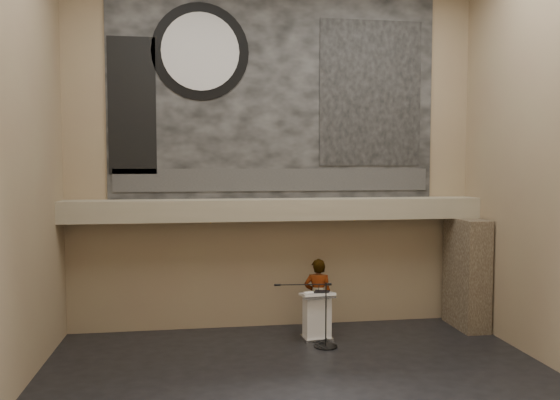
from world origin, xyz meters
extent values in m
plane|color=black|center=(0.00, 0.00, 0.00)|extent=(10.00, 10.00, 0.00)
cube|color=#90765B|center=(0.00, 4.00, 4.25)|extent=(10.00, 0.02, 8.50)
cube|color=#90765B|center=(0.00, -4.00, 4.25)|extent=(10.00, 0.02, 8.50)
cube|color=#90765B|center=(-5.00, 0.00, 4.25)|extent=(0.02, 8.00, 8.50)
cube|color=gray|center=(0.00, 3.60, 2.95)|extent=(10.00, 0.80, 0.50)
cylinder|color=#B2893D|center=(-1.60, 3.55, 2.67)|extent=(0.04, 0.04, 0.06)
cylinder|color=#B2893D|center=(1.90, 3.55, 2.67)|extent=(0.04, 0.04, 0.06)
cube|color=black|center=(0.00, 3.97, 5.70)|extent=(8.00, 0.05, 5.00)
cube|color=#303030|center=(0.00, 3.93, 3.65)|extent=(7.76, 0.02, 0.55)
cylinder|color=black|center=(-1.80, 3.93, 6.70)|extent=(2.30, 0.02, 2.30)
cylinder|color=silver|center=(-1.80, 3.91, 6.70)|extent=(1.84, 0.02, 1.84)
cube|color=black|center=(2.40, 3.93, 5.80)|extent=(2.60, 0.02, 3.60)
cube|color=black|center=(-3.40, 3.93, 5.40)|extent=(1.10, 0.02, 3.20)
cube|color=#473A2B|center=(4.65, 3.15, 1.35)|extent=(0.60, 1.40, 2.70)
cube|color=silver|center=(0.78, 2.72, 0.04)|extent=(0.70, 0.56, 0.08)
cube|color=white|center=(0.78, 2.72, 0.56)|extent=(0.61, 0.45, 0.96)
cube|color=white|center=(0.78, 2.70, 1.07)|extent=(0.78, 0.59, 0.13)
cube|color=black|center=(0.89, 2.69, 1.12)|extent=(0.40, 0.36, 0.04)
cube|color=white|center=(0.63, 2.69, 1.10)|extent=(0.31, 0.37, 0.00)
imported|color=silver|center=(0.89, 3.09, 0.91)|extent=(0.76, 0.60, 1.82)
cylinder|color=black|center=(0.88, 2.22, 0.01)|extent=(0.52, 0.52, 0.02)
cylinder|color=black|center=(0.88, 2.22, 0.72)|extent=(0.03, 0.03, 1.44)
cylinder|color=black|center=(0.34, 2.27, 1.40)|extent=(1.19, 0.12, 0.02)
camera|label=1|loc=(-1.87, -9.32, 4.01)|focal=35.00mm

